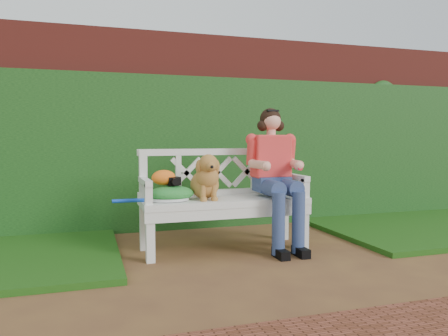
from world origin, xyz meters
name	(u,v)px	position (x,y,z in m)	size (l,w,h in m)	color
ground	(268,267)	(0.00, 0.00, 0.00)	(60.00, 60.00, 0.00)	brown
brick_wall	(205,131)	(0.00, 1.90, 1.10)	(10.00, 0.30, 2.20)	maroon
ivy_hedge	(210,153)	(0.00, 1.68, 0.85)	(10.00, 0.18, 1.70)	#27651F
grass_right	(429,224)	(2.40, 0.90, 0.03)	(2.60, 2.00, 0.05)	#18480E
garden_bench	(224,224)	(-0.17, 0.62, 0.24)	(1.58, 0.60, 0.48)	white
seated_woman	(273,182)	(0.30, 0.60, 0.61)	(0.52, 0.69, 1.22)	#D34A5C
dog	(205,176)	(-0.35, 0.58, 0.68)	(0.27, 0.37, 0.41)	brown
tennis_racket	(165,199)	(-0.72, 0.58, 0.50)	(0.68, 0.29, 0.03)	silver
green_bag	(171,193)	(-0.66, 0.59, 0.55)	(0.39, 0.30, 0.13)	#1C7C18
camera_item	(173,181)	(-0.64, 0.58, 0.65)	(0.11, 0.08, 0.07)	black
baseball_glove	(164,178)	(-0.72, 0.61, 0.68)	(0.21, 0.15, 0.13)	orange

